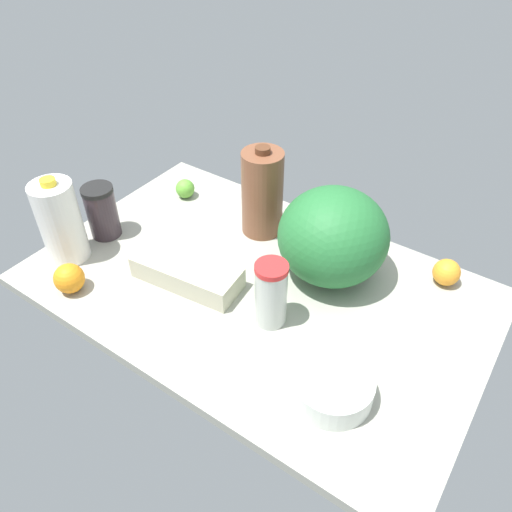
% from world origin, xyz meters
% --- Properties ---
extents(countertop, '(1.20, 0.76, 0.03)m').
position_xyz_m(countertop, '(0.00, 0.00, 0.01)').
color(countertop, '#A1A193').
rests_on(countertop, ground).
extents(egg_carton, '(0.31, 0.15, 0.06)m').
position_xyz_m(egg_carton, '(-0.16, -0.10, 0.06)').
color(egg_carton, '#BFBA9E').
rests_on(egg_carton, countertop).
extents(mixing_bowl, '(0.17, 0.17, 0.06)m').
position_xyz_m(mixing_bowl, '(0.33, -0.19, 0.06)').
color(mixing_bowl, silver).
rests_on(mixing_bowl, countertop).
extents(tumbler_cup, '(0.08, 0.08, 0.18)m').
position_xyz_m(tumbler_cup, '(0.10, -0.08, 0.12)').
color(tumbler_cup, beige).
rests_on(tumbler_cup, countertop).
extents(shaker_bottle, '(0.09, 0.09, 0.16)m').
position_xyz_m(shaker_bottle, '(-0.50, -0.07, 0.11)').
color(shaker_bottle, '#372C33').
rests_on(shaker_bottle, countertop).
extents(chocolate_milk_jug, '(0.12, 0.12, 0.28)m').
position_xyz_m(chocolate_milk_jug, '(-0.13, 0.21, 0.16)').
color(chocolate_milk_jug, brown).
rests_on(chocolate_milk_jug, countertop).
extents(watermelon, '(0.29, 0.29, 0.26)m').
position_xyz_m(watermelon, '(0.14, 0.15, 0.16)').
color(watermelon, '#256D33').
rests_on(watermelon, countertop).
extents(milk_jug, '(0.12, 0.12, 0.25)m').
position_xyz_m(milk_jug, '(-0.51, -0.20, 0.15)').
color(milk_jug, white).
rests_on(milk_jug, countertop).
extents(lime_loose, '(0.06, 0.06, 0.06)m').
position_xyz_m(lime_loose, '(-0.43, 0.22, 0.06)').
color(lime_loose, '#5EA936').
rests_on(lime_loose, countertop).
extents(orange_far_back, '(0.07, 0.07, 0.07)m').
position_xyz_m(orange_far_back, '(0.41, 0.30, 0.07)').
color(orange_far_back, orange).
rests_on(orange_far_back, countertop).
extents(orange_by_jug, '(0.08, 0.08, 0.08)m').
position_xyz_m(orange_by_jug, '(-0.39, -0.29, 0.07)').
color(orange_by_jug, orange).
rests_on(orange_by_jug, countertop).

